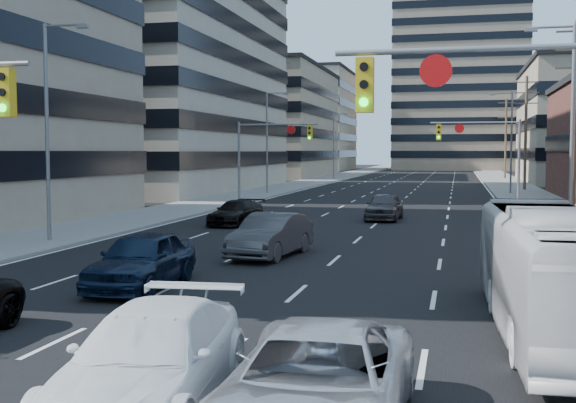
# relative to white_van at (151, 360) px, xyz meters

# --- Properties ---
(road_surface) EXTENTS (18.00, 300.00, 0.02)m
(road_surface) POSITION_rel_white_van_xyz_m (-1.60, 126.95, -0.74)
(road_surface) COLOR black
(road_surface) RESTS_ON ground
(sidewalk_left) EXTENTS (5.00, 300.00, 0.15)m
(sidewalk_left) POSITION_rel_white_van_xyz_m (-13.10, 126.95, -0.68)
(sidewalk_left) COLOR slate
(sidewalk_left) RESTS_ON ground
(sidewalk_right) EXTENTS (5.00, 300.00, 0.15)m
(sidewalk_right) POSITION_rel_white_van_xyz_m (9.90, 126.95, -0.68)
(sidewalk_right) COLOR slate
(sidewalk_right) RESTS_ON ground
(office_left_mid) EXTENTS (26.00, 34.00, 28.00)m
(office_left_mid) POSITION_rel_white_van_xyz_m (-28.60, 56.95, 13.25)
(office_left_mid) COLOR #ADA089
(office_left_mid) RESTS_ON ground
(office_left_far) EXTENTS (20.00, 30.00, 16.00)m
(office_left_far) POSITION_rel_white_van_xyz_m (-25.60, 96.95, 7.25)
(office_left_far) COLOR gray
(office_left_far) RESTS_ON ground
(apartment_tower) EXTENTS (26.00, 26.00, 58.00)m
(apartment_tower) POSITION_rel_white_van_xyz_m (4.40, 146.95, 28.25)
(apartment_tower) COLOR gray
(apartment_tower) RESTS_ON ground
(bg_block_left) EXTENTS (24.00, 24.00, 20.00)m
(bg_block_left) POSITION_rel_white_van_xyz_m (-29.60, 136.95, 9.25)
(bg_block_left) COLOR #ADA089
(bg_block_left) RESTS_ON ground
(signal_near_right) EXTENTS (6.59, 0.33, 6.00)m
(signal_near_right) POSITION_rel_white_van_xyz_m (5.85, 4.95, 3.57)
(signal_near_right) COLOR slate
(signal_near_right) RESTS_ON ground
(signal_far_left) EXTENTS (6.09, 0.33, 6.00)m
(signal_far_left) POSITION_rel_white_van_xyz_m (-9.28, 41.95, 3.55)
(signal_far_left) COLOR slate
(signal_far_left) RESTS_ON ground
(signal_far_right) EXTENTS (6.09, 0.33, 6.00)m
(signal_far_right) POSITION_rel_white_van_xyz_m (6.08, 41.95, 3.55)
(signal_far_right) COLOR slate
(signal_far_right) RESTS_ON ground
(utility_pole_block) EXTENTS (2.20, 0.28, 11.00)m
(utility_pole_block) POSITION_rel_white_van_xyz_m (10.60, 32.95, 5.03)
(utility_pole_block) COLOR #4C3D2D
(utility_pole_block) RESTS_ON ground
(utility_pole_midblock) EXTENTS (2.20, 0.28, 11.00)m
(utility_pole_midblock) POSITION_rel_white_van_xyz_m (10.60, 62.95, 5.03)
(utility_pole_midblock) COLOR #4C3D2D
(utility_pole_midblock) RESTS_ON ground
(utility_pole_distant) EXTENTS (2.20, 0.28, 11.00)m
(utility_pole_distant) POSITION_rel_white_van_xyz_m (10.60, 92.95, 5.03)
(utility_pole_distant) COLOR #4C3D2D
(utility_pole_distant) RESTS_ON ground
(streetlight_left_near) EXTENTS (2.03, 0.22, 9.00)m
(streetlight_left_near) POSITION_rel_white_van_xyz_m (-11.94, 16.95, 4.30)
(streetlight_left_near) COLOR slate
(streetlight_left_near) RESTS_ON ground
(streetlight_left_mid) EXTENTS (2.03, 0.22, 9.00)m
(streetlight_left_mid) POSITION_rel_white_van_xyz_m (-11.94, 51.95, 4.30)
(streetlight_left_mid) COLOR slate
(streetlight_left_mid) RESTS_ON ground
(streetlight_left_far) EXTENTS (2.03, 0.22, 9.00)m
(streetlight_left_far) POSITION_rel_white_van_xyz_m (-11.94, 86.95, 4.30)
(streetlight_left_far) COLOR slate
(streetlight_left_far) RESTS_ON ground
(streetlight_right_near) EXTENTS (2.03, 0.22, 9.00)m
(streetlight_right_near) POSITION_rel_white_van_xyz_m (8.74, 21.95, 4.30)
(streetlight_right_near) COLOR slate
(streetlight_right_near) RESTS_ON ground
(streetlight_right_far) EXTENTS (2.03, 0.22, 9.00)m
(streetlight_right_far) POSITION_rel_white_van_xyz_m (8.74, 56.95, 4.30)
(streetlight_right_far) COLOR slate
(streetlight_right_far) RESTS_ON ground
(white_van) EXTENTS (2.57, 5.35, 1.50)m
(white_van) POSITION_rel_white_van_xyz_m (0.00, 0.00, 0.00)
(white_van) COLOR white
(white_van) RESTS_ON ground
(silver_suv) EXTENTS (2.54, 5.27, 1.45)m
(silver_suv) POSITION_rel_white_van_xyz_m (2.58, -0.51, -0.03)
(silver_suv) COLOR silver
(silver_suv) RESTS_ON ground
(transit_bus) EXTENTS (2.66, 9.69, 2.67)m
(transit_bus) POSITION_rel_white_van_xyz_m (6.32, 5.93, 0.59)
(transit_bus) COLOR silver
(transit_bus) RESTS_ON ground
(sedan_blue) EXTENTS (2.02, 4.76, 1.61)m
(sedan_blue) POSITION_rel_white_van_xyz_m (-4.18, 8.74, 0.05)
(sedan_blue) COLOR black
(sedan_blue) RESTS_ON ground
(sedan_grey_center) EXTENTS (2.25, 4.94, 1.57)m
(sedan_grey_center) POSITION_rel_white_van_xyz_m (-2.20, 15.38, 0.03)
(sedan_grey_center) COLOR #37383A
(sedan_grey_center) RESTS_ON ground
(sedan_black_far) EXTENTS (2.29, 4.60, 1.28)m
(sedan_black_far) POSITION_rel_white_van_xyz_m (-6.80, 25.92, -0.11)
(sedan_black_far) COLOR black
(sedan_black_far) RESTS_ON ground
(sedan_grey_right) EXTENTS (1.96, 4.54, 1.53)m
(sedan_grey_right) POSITION_rel_white_van_xyz_m (0.40, 30.37, 0.01)
(sedan_grey_right) COLOR #38373A
(sedan_grey_right) RESTS_ON ground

